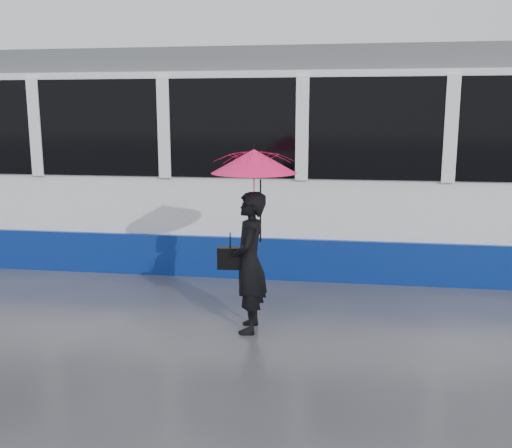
# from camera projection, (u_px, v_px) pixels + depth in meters

# --- Properties ---
(ground) EXTENTS (90.00, 90.00, 0.00)m
(ground) POSITION_uv_depth(u_px,v_px,m) (170.00, 303.00, 7.37)
(ground) COLOR #2D2E33
(ground) RESTS_ON ground
(rails) EXTENTS (34.00, 1.51, 0.02)m
(rails) POSITION_uv_depth(u_px,v_px,m) (213.00, 256.00, 9.80)
(rails) COLOR #3F3D38
(rails) RESTS_ON ground
(tram) EXTENTS (26.00, 2.56, 3.35)m
(tram) POSITION_uv_depth(u_px,v_px,m) (217.00, 161.00, 9.47)
(tram) COLOR white
(tram) RESTS_ON ground
(woman) EXTENTS (0.42, 0.60, 1.58)m
(woman) POSITION_uv_depth(u_px,v_px,m) (250.00, 262.00, 6.30)
(woman) COLOR black
(woman) RESTS_ON ground
(umbrella) EXTENTS (0.99, 0.99, 1.06)m
(umbrella) POSITION_uv_depth(u_px,v_px,m) (254.00, 178.00, 6.11)
(umbrella) COLOR #E0127D
(umbrella) RESTS_ON ground
(handbag) EXTENTS (0.29, 0.14, 0.42)m
(handbag) POSITION_uv_depth(u_px,v_px,m) (230.00, 258.00, 6.34)
(handbag) COLOR black
(handbag) RESTS_ON ground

